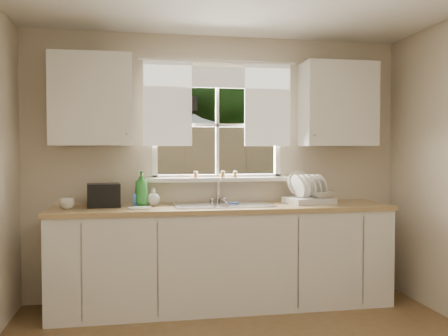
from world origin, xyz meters
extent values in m
cube|color=beige|center=(0.00, 2.00, 0.57)|extent=(3.60, 0.02, 1.15)
cube|color=beige|center=(0.00, 2.00, 2.33)|extent=(3.60, 0.02, 0.35)
cube|color=beige|center=(-1.20, 2.00, 1.65)|extent=(1.20, 0.02, 1.00)
cube|color=beige|center=(1.20, 2.00, 1.65)|extent=(1.20, 0.02, 1.00)
cube|color=white|center=(0.00, 2.02, 1.15)|extent=(1.30, 0.06, 0.05)
cube|color=white|center=(0.00, 2.02, 2.15)|extent=(1.30, 0.06, 0.05)
cube|color=white|center=(-0.60, 2.02, 1.65)|extent=(0.05, 0.06, 1.05)
cube|color=white|center=(0.60, 2.02, 1.65)|extent=(0.05, 0.06, 1.05)
cube|color=white|center=(0.00, 2.02, 1.65)|extent=(0.03, 0.04, 1.00)
cube|color=white|center=(0.00, 2.02, 1.65)|extent=(1.20, 0.04, 0.03)
cube|color=white|center=(0.00, 1.96, 1.13)|extent=(1.38, 0.14, 0.04)
cylinder|color=white|center=(0.00, 1.94, 2.25)|extent=(1.50, 0.02, 0.02)
cube|color=white|center=(-0.48, 1.95, 1.85)|extent=(0.45, 0.02, 0.80)
cube|color=white|center=(0.48, 1.95, 1.85)|extent=(0.45, 0.02, 0.80)
cube|color=white|center=(0.00, 1.95, 2.10)|extent=(1.40, 0.02, 0.20)
cube|color=silver|center=(0.00, 1.68, 0.43)|extent=(3.00, 0.62, 0.87)
cube|color=tan|center=(0.00, 1.68, 0.89)|extent=(3.04, 0.65, 0.04)
cube|color=silver|center=(-1.15, 1.82, 1.85)|extent=(0.70, 0.33, 0.80)
cube|color=silver|center=(1.15, 1.82, 1.85)|extent=(0.70, 0.33, 0.80)
cube|color=beige|center=(0.88, 1.99, 1.08)|extent=(0.08, 0.01, 0.12)
cylinder|color=brown|center=(0.16, 1.94, 1.18)|extent=(0.04, 0.04, 0.06)
cylinder|color=brown|center=(0.04, 1.94, 1.18)|extent=(0.04, 0.04, 0.06)
cylinder|color=brown|center=(-0.22, 1.94, 1.18)|extent=(0.04, 0.04, 0.06)
cube|color=#335421|center=(0.00, 7.00, -0.02)|extent=(20.00, 10.00, 0.02)
cube|color=#806547|center=(0.00, 5.00, 0.90)|extent=(8.00, 0.10, 1.80)
cube|color=maroon|center=(-1.20, 8.50, 1.10)|extent=(3.00, 3.00, 2.20)
cube|color=black|center=(-1.20, 8.50, 2.35)|extent=(3.20, 3.20, 0.30)
cylinder|color=#423021|center=(1.40, 8.00, 1.60)|extent=(0.36, 0.36, 3.20)
sphere|color=#214716|center=(1.40, 8.00, 4.00)|extent=(4.00, 4.00, 4.00)
sphere|color=#214716|center=(0.30, 9.50, 4.50)|extent=(3.20, 3.20, 3.20)
cube|color=#B7B7BC|center=(0.00, 1.71, 0.83)|extent=(0.84, 0.46, 0.18)
cube|color=#B7B7BC|center=(0.00, 1.71, 0.92)|extent=(0.88, 0.50, 0.01)
cube|color=#B7B7BC|center=(0.00, 1.71, 0.89)|extent=(0.02, 0.41, 0.14)
cylinder|color=silver|center=(0.00, 1.96, 1.02)|extent=(0.03, 0.03, 0.22)
cylinder|color=silver|center=(0.00, 1.88, 1.13)|extent=(0.02, 0.18, 0.02)
sphere|color=silver|center=(-0.06, 1.96, 0.94)|extent=(0.05, 0.05, 0.05)
sphere|color=silver|center=(0.06, 1.96, 0.94)|extent=(0.05, 0.05, 0.05)
cube|color=silver|center=(0.83, 1.73, 0.94)|extent=(0.47, 0.40, 0.06)
cylinder|color=white|center=(0.78, 1.85, 1.09)|extent=(0.27, 0.13, 0.25)
cylinder|color=white|center=(0.71, 1.71, 1.08)|extent=(0.11, 0.23, 0.22)
cylinder|color=white|center=(0.77, 1.72, 1.08)|extent=(0.11, 0.23, 0.22)
cylinder|color=white|center=(0.83, 1.73, 1.08)|extent=(0.11, 0.23, 0.22)
cylinder|color=white|center=(0.89, 1.74, 1.08)|extent=(0.11, 0.23, 0.22)
cylinder|color=white|center=(0.95, 1.76, 1.08)|extent=(0.11, 0.23, 0.22)
imported|color=silver|center=(0.94, 1.69, 0.99)|extent=(0.23, 0.23, 0.06)
imported|color=#2A8131|center=(-0.73, 1.78, 1.07)|extent=(0.15, 0.15, 0.31)
imported|color=blue|center=(-0.76, 1.79, 0.99)|extent=(0.08, 0.08, 0.16)
imported|color=beige|center=(-0.62, 1.80, 0.99)|extent=(0.14, 0.14, 0.16)
cylinder|color=silver|center=(-0.74, 1.59, 0.92)|extent=(0.20, 0.20, 0.01)
imported|color=beige|center=(-1.35, 1.65, 0.96)|extent=(0.16, 0.16, 0.10)
cube|color=black|center=(-1.05, 1.78, 1.01)|extent=(0.30, 0.27, 0.20)
camera|label=1|loc=(-0.74, -2.50, 1.40)|focal=38.00mm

